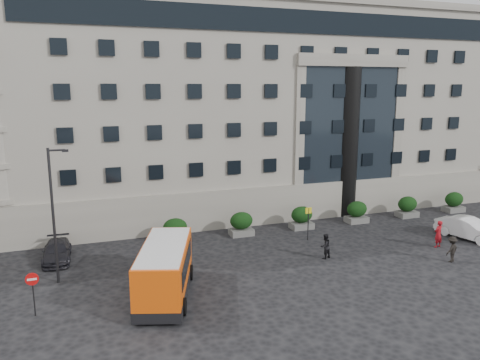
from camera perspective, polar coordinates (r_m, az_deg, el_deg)
The scene contains 19 objects.
ground at distance 29.38m, azimuth 3.17°, elevation -11.42°, with size 120.00×120.00×0.00m, color black.
civic_building at distance 49.84m, azimuth -0.14°, elevation 8.63°, with size 44.00×24.00×18.00m, color gray.
entrance_column at distance 42.13m, azimuth 13.00°, elevation 4.43°, with size 1.80×1.80×13.00m, color black.
hedge_a at distance 34.99m, azimuth -7.91°, elevation -6.11°, with size 1.80×1.26×1.84m.
hedge_b at distance 36.33m, azimuth 0.17°, elevation -5.34°, with size 1.80×1.26×1.84m.
hedge_c at distance 38.33m, azimuth 7.53°, elevation -4.55°, with size 1.80×1.26×1.84m.
hedge_d at distance 40.90m, azimuth 14.05°, elevation -3.78°, with size 1.80×1.26×1.84m.
hedge_e at distance 43.93m, azimuth 19.73°, elevation -3.07°, with size 1.80×1.26×1.84m.
hedge_f at distance 47.35m, azimuth 24.62°, elevation -2.43°, with size 1.80×1.26×1.84m.
street_lamp at distance 28.85m, azimuth -21.74°, elevation -3.51°, with size 1.16×0.18×8.00m.
bus_stop_sign at distance 35.32m, azimuth 8.33°, elevation -4.60°, with size 0.50×0.08×2.52m.
no_entry_sign at distance 25.92m, azimuth -23.96°, elevation -11.68°, with size 0.64×0.16×2.32m.
minibus at distance 26.27m, azimuth -9.15°, elevation -10.60°, with size 4.46×7.38×2.91m.
parked_car_c at distance 33.61m, azimuth -21.42°, elevation -8.11°, with size 1.73×4.25×1.23m, color black.
parked_car_d at distance 42.72m, azimuth -26.88°, elevation -4.34°, with size 2.38×5.16×1.43m, color black.
white_taxi at distance 39.50m, azimuth 26.12°, elevation -5.35°, with size 1.70×4.87×1.60m, color silver.
pedestrian_a at distance 36.56m, azimuth 23.02°, elevation -6.08°, with size 0.72×0.47×1.97m, color maroon.
pedestrian_b at distance 32.11m, azimuth 10.33°, elevation -7.94°, with size 0.83×0.65×1.71m, color black.
pedestrian_c at distance 34.00m, azimuth 24.41°, elevation -7.69°, with size 1.12×0.64×1.73m, color black.
Camera 1 is at (-10.56, -24.95, 11.36)m, focal length 35.00 mm.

